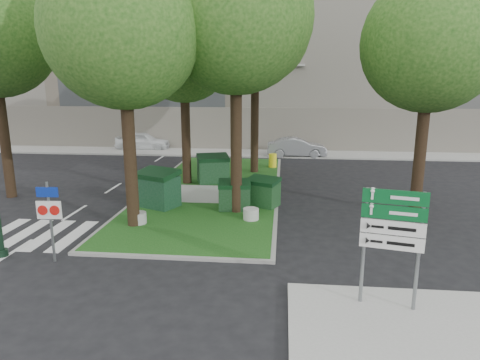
# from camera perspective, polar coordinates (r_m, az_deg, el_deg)

# --- Properties ---
(ground) EXTENTS (120.00, 120.00, 0.00)m
(ground) POSITION_cam_1_polar(r_m,az_deg,el_deg) (13.36, -11.37, -10.09)
(ground) COLOR black
(ground) RESTS_ON ground
(median_island) EXTENTS (6.00, 16.00, 0.12)m
(median_island) POSITION_cam_1_polar(r_m,az_deg,el_deg) (20.62, -3.57, -1.27)
(median_island) COLOR #194B15
(median_island) RESTS_ON ground
(median_kerb) EXTENTS (6.30, 16.30, 0.10)m
(median_kerb) POSITION_cam_1_polar(r_m,az_deg,el_deg) (20.62, -3.57, -1.30)
(median_kerb) COLOR gray
(median_kerb) RESTS_ON ground
(sidewalk_corner) EXTENTS (5.00, 4.00, 0.12)m
(sidewalk_corner) POSITION_cam_1_polar(r_m,az_deg,el_deg) (10.06, 21.69, -18.76)
(sidewalk_corner) COLOR #999993
(sidewalk_corner) RESTS_ON ground
(building_sidewalk) EXTENTS (42.00, 3.00, 0.12)m
(building_sidewalk) POSITION_cam_1_polar(r_m,az_deg,el_deg) (30.86, -1.34, 3.65)
(building_sidewalk) COLOR #999993
(building_sidewalk) RESTS_ON ground
(zebra_crossing) EXTENTS (5.00, 3.00, 0.01)m
(zebra_crossing) POSITION_cam_1_polar(r_m,az_deg,el_deg) (16.07, -22.75, -6.80)
(zebra_crossing) COLOR silver
(zebra_crossing) RESTS_ON ground
(apartment_building) EXTENTS (41.00, 12.00, 16.00)m
(apartment_building) POSITION_cam_1_polar(r_m,az_deg,el_deg) (37.97, 0.07, 17.49)
(apartment_building) COLOR #BCAF8D
(apartment_building) RESTS_ON ground
(tree_median_near_left) EXTENTS (5.20, 5.20, 10.53)m
(tree_median_near_left) POSITION_cam_1_polar(r_m,az_deg,el_deg) (15.30, -15.13, 20.67)
(tree_median_near_left) COLOR black
(tree_median_near_left) RESTS_ON ground
(tree_median_near_right) EXTENTS (5.60, 5.60, 11.46)m
(tree_median_near_right) POSITION_cam_1_polar(r_m,az_deg,el_deg) (16.56, -0.20, 22.85)
(tree_median_near_right) COLOR black
(tree_median_near_right) RESTS_ON ground
(tree_median_mid) EXTENTS (4.80, 4.80, 9.99)m
(tree_median_mid) POSITION_cam_1_polar(r_m,az_deg,el_deg) (21.34, -7.30, 17.88)
(tree_median_mid) COLOR black
(tree_median_mid) RESTS_ON ground
(tree_median_far) EXTENTS (5.80, 5.80, 11.93)m
(tree_median_far) POSITION_cam_1_polar(r_m,az_deg,el_deg) (23.99, 2.32, 20.68)
(tree_median_far) COLOR black
(tree_median_far) RESTS_ON ground
(tree_street_right) EXTENTS (5.00, 5.00, 10.06)m
(tree_street_right) POSITION_cam_1_polar(r_m,az_deg,el_deg) (17.64, 24.49, 17.84)
(tree_street_right) COLOR black
(tree_street_right) RESTS_ON ground
(dumpster_a) EXTENTS (2.00, 1.75, 1.55)m
(dumpster_a) POSITION_cam_1_polar(r_m,az_deg,el_deg) (17.88, -10.95, -1.11)
(dumpster_a) COLOR #0D331B
(dumpster_a) RESTS_ON median_island
(dumpster_b) EXTENTS (1.82, 1.53, 1.45)m
(dumpster_b) POSITION_cam_1_polar(r_m,az_deg,el_deg) (21.65, -3.61, 1.49)
(dumpster_b) COLOR #0F3618
(dumpster_b) RESTS_ON median_island
(dumpster_c) EXTENTS (1.38, 1.04, 1.20)m
(dumpster_c) POSITION_cam_1_polar(r_m,az_deg,el_deg) (17.18, -0.74, -2.04)
(dumpster_c) COLOR black
(dumpster_c) RESTS_ON median_island
(dumpster_d) EXTENTS (1.56, 1.37, 1.21)m
(dumpster_d) POSITION_cam_1_polar(r_m,az_deg,el_deg) (17.68, 3.04, -1.60)
(dumpster_d) COLOR #123B16
(dumpster_d) RESTS_ON median_island
(bollard_left) EXTENTS (0.57, 0.57, 0.41)m
(bollard_left) POSITION_cam_1_polar(r_m,az_deg,el_deg) (16.03, -13.38, -4.93)
(bollard_left) COLOR #9D9E99
(bollard_left) RESTS_ON median_island
(bollard_right) EXTENTS (0.59, 0.59, 0.42)m
(bollard_right) POSITION_cam_1_polar(r_m,az_deg,el_deg) (16.03, 1.47, -4.54)
(bollard_right) COLOR #B0B0AA
(bollard_right) RESTS_ON median_island
(bollard_mid) EXTENTS (0.61, 0.61, 0.44)m
(bollard_mid) POSITION_cam_1_polar(r_m,az_deg,el_deg) (18.03, -9.79, -2.67)
(bollard_mid) COLOR #9FA09B
(bollard_mid) RESTS_ON median_island
(litter_bin) EXTENTS (0.46, 0.46, 0.80)m
(litter_bin) POSITION_cam_1_polar(r_m,az_deg,el_deg) (25.50, 4.38, 2.61)
(litter_bin) COLOR yellow
(litter_bin) RESTS_ON median_island
(traffic_sign_pole) EXTENTS (0.72, 0.09, 2.41)m
(traffic_sign_pole) POSITION_cam_1_polar(r_m,az_deg,el_deg) (13.46, -24.04, -3.82)
(traffic_sign_pole) COLOR slate
(traffic_sign_pole) RESTS_ON ground
(directional_sign) EXTENTS (1.36, 0.36, 2.77)m
(directional_sign) POSITION_cam_1_polar(r_m,az_deg,el_deg) (10.17, 19.66, -6.33)
(directional_sign) COLOR slate
(directional_sign) RESTS_ON sidewalk_corner
(car_white) EXTENTS (4.12, 1.82, 1.38)m
(car_white) POSITION_cam_1_polar(r_m,az_deg,el_deg) (33.24, -12.83, 5.11)
(car_white) COLOR white
(car_white) RESTS_ON ground
(car_silver) EXTENTS (4.10, 1.62, 1.33)m
(car_silver) POSITION_cam_1_polar(r_m,az_deg,el_deg) (29.68, 7.57, 4.33)
(car_silver) COLOR #93959A
(car_silver) RESTS_ON ground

